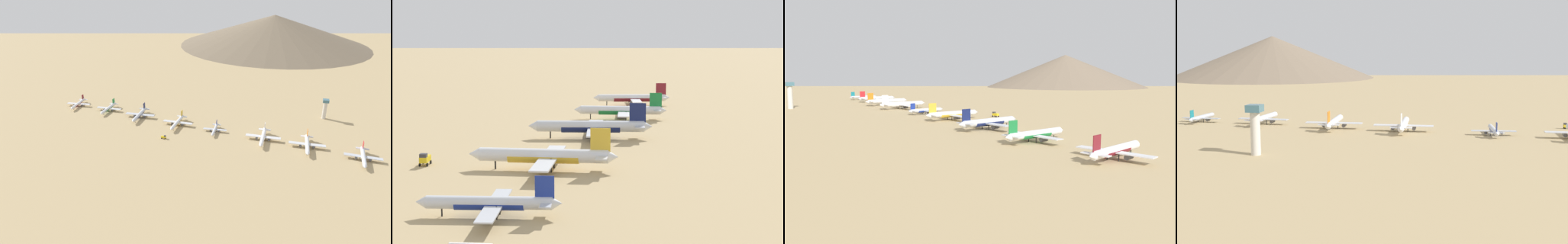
% 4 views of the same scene
% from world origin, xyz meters
% --- Properties ---
extents(ground_plane, '(2425.61, 2425.61, 0.00)m').
position_xyz_m(ground_plane, '(0.00, 0.00, 0.00)').
color(ground_plane, tan).
extents(parked_jet_0, '(39.71, 32.35, 11.45)m').
position_xyz_m(parked_jet_0, '(-29.22, -198.59, 3.81)').
color(parked_jet_0, white).
rests_on(parked_jet_0, ground).
extents(parked_jet_1, '(41.07, 33.27, 11.87)m').
position_xyz_m(parked_jet_1, '(-24.77, -150.84, 3.95)').
color(parked_jet_1, silver).
rests_on(parked_jet_1, ground).
extents(parked_jet_2, '(46.33, 37.61, 13.36)m').
position_xyz_m(parked_jet_2, '(-15.09, -102.56, 4.45)').
color(parked_jet_2, silver).
rests_on(parked_jet_2, ground).
extents(parked_jet_3, '(44.57, 36.13, 12.87)m').
position_xyz_m(parked_jet_3, '(-5.07, -49.63, 4.28)').
color(parked_jet_3, silver).
rests_on(parked_jet_3, ground).
extents(parked_jet_4, '(33.28, 27.01, 9.60)m').
position_xyz_m(parked_jet_4, '(0.52, -2.84, 3.19)').
color(parked_jet_4, silver).
rests_on(parked_jet_4, ground).
extents(service_truck, '(2.89, 5.30, 3.90)m').
position_xyz_m(service_truck, '(32.22, -53.34, 2.08)').
color(service_truck, yellow).
rests_on(service_truck, ground).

